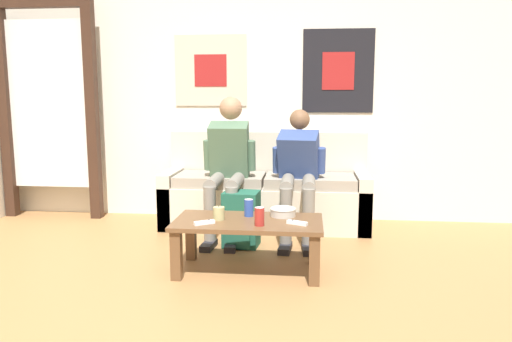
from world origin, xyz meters
TOP-DOWN VIEW (x-y plane):
  - ground_plane at (0.00, 0.00)m, footprint 18.00×18.00m
  - wall_back at (0.00, 2.51)m, footprint 10.00×0.07m
  - door_frame at (-1.88, 2.29)m, footprint 1.00×0.10m
  - couch at (0.29, 2.18)m, footprint 1.90×0.66m
  - coffee_table at (0.27, 0.92)m, footprint 1.03×0.53m
  - person_seated_adult at (-0.02, 1.84)m, footprint 0.47×0.87m
  - person_seated_teen at (0.60, 1.83)m, footprint 0.47×0.90m
  - backpack at (0.14, 1.49)m, footprint 0.30×0.28m
  - ceramic_bowl at (0.51, 1.06)m, footprint 0.19×0.19m
  - pillar_candle at (0.07, 0.91)m, footprint 0.08×0.08m
  - drink_can_blue at (0.26, 1.03)m, footprint 0.07×0.07m
  - drink_can_red at (0.36, 0.79)m, footprint 0.07×0.07m
  - game_controller_near_left at (0.61, 0.84)m, footprint 0.15×0.09m
  - game_controller_near_right at (-0.01, 0.78)m, footprint 0.14×0.11m

SIDE VIEW (x-z plane):
  - ground_plane at x=0.00m, z-range 0.00..0.00m
  - backpack at x=0.14m, z-range -0.01..0.44m
  - couch at x=0.29m, z-range -0.14..0.73m
  - coffee_table at x=0.27m, z-range 0.12..0.49m
  - game_controller_near_left at x=0.61m, z-range 0.37..0.39m
  - game_controller_near_right at x=-0.01m, z-range 0.37..0.39m
  - ceramic_bowl at x=0.51m, z-range 0.37..0.43m
  - pillar_candle at x=0.07m, z-range 0.36..0.47m
  - drink_can_blue at x=0.26m, z-range 0.37..0.49m
  - drink_can_red at x=0.36m, z-range 0.37..0.49m
  - person_seated_teen at x=0.60m, z-range 0.05..1.15m
  - person_seated_adult at x=-0.02m, z-range 0.05..1.26m
  - door_frame at x=-1.88m, z-range 0.12..2.27m
  - wall_back at x=0.00m, z-range 0.00..2.55m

